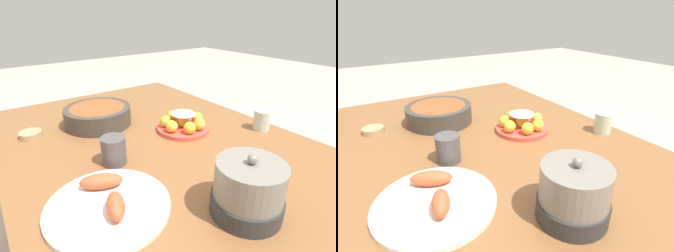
% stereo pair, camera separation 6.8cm
% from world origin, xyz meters
% --- Properties ---
extents(dining_table, '(1.43, 1.02, 0.72)m').
position_xyz_m(dining_table, '(0.00, 0.00, 0.64)').
color(dining_table, brown).
rests_on(dining_table, ground_plane).
extents(cake_plate, '(0.22, 0.22, 0.08)m').
position_xyz_m(cake_plate, '(0.01, -0.16, 0.75)').
color(cake_plate, '#E04C42').
rests_on(cake_plate, dining_table).
extents(serving_bowl, '(0.28, 0.28, 0.08)m').
position_xyz_m(serving_bowl, '(0.27, 0.10, 0.77)').
color(serving_bowl, '#3D3833').
rests_on(serving_bowl, dining_table).
extents(sauce_bowl, '(0.08, 0.08, 0.02)m').
position_xyz_m(sauce_bowl, '(0.31, 0.37, 0.74)').
color(sauce_bowl, tan).
rests_on(sauce_bowl, dining_table).
extents(seafood_platter, '(0.31, 0.31, 0.06)m').
position_xyz_m(seafood_platter, '(-0.24, 0.29, 0.74)').
color(seafood_platter, silver).
rests_on(seafood_platter, dining_table).
extents(cup_near, '(0.07, 0.07, 0.08)m').
position_xyz_m(cup_near, '(-0.18, -0.43, 0.76)').
color(cup_near, beige).
rests_on(cup_near, dining_table).
extents(cup_far, '(0.08, 0.08, 0.09)m').
position_xyz_m(cup_far, '(-0.06, 0.18, 0.77)').
color(cup_far, '#4C4747').
rests_on(cup_far, dining_table).
extents(warming_pot, '(0.17, 0.17, 0.16)m').
position_xyz_m(warming_pot, '(-0.46, 0.02, 0.79)').
color(warming_pot, '#2D2D2D').
rests_on(warming_pot, dining_table).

